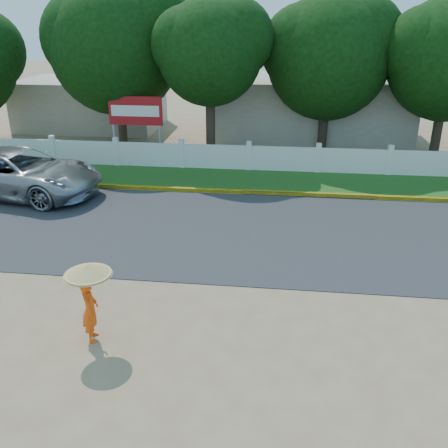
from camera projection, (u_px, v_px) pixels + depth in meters
name	position (u px, v px, depth m)	size (l,w,h in m)	color
ground	(214.00, 307.00, 11.90)	(120.00, 120.00, 0.00)	#9E8460
road	(233.00, 231.00, 16.00)	(60.00, 7.00, 0.02)	#38383A
grass_verge	(246.00, 180.00, 20.79)	(60.00, 3.50, 0.03)	#2D601E
curb	(243.00, 192.00, 19.22)	(40.00, 0.18, 0.16)	yellow
fence	(249.00, 158.00, 21.91)	(40.00, 0.10, 1.10)	silver
building_near	(313.00, 108.00, 27.38)	(10.00, 6.00, 3.20)	#B7AD99
building_far	(92.00, 104.00, 29.79)	(8.00, 5.00, 2.80)	#B7AD99
vehicle	(19.00, 173.00, 18.83)	(2.89, 6.27, 1.74)	#979A9E
monk_with_parasol	(89.00, 291.00, 10.28)	(0.99, 0.99, 1.80)	#FF510D
billboard	(136.00, 114.00, 22.86)	(2.50, 0.13, 2.95)	gray
tree_row	(280.00, 51.00, 22.93)	(36.15, 7.06, 8.79)	#473828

